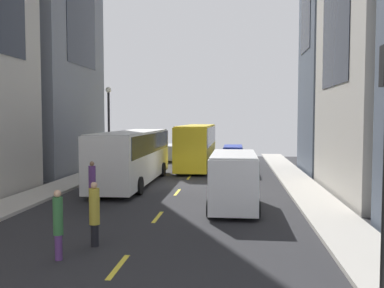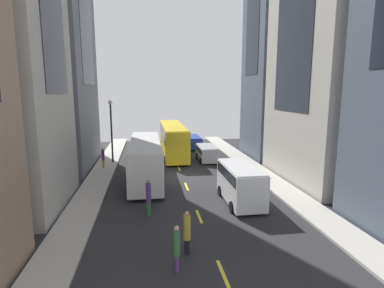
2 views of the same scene
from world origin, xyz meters
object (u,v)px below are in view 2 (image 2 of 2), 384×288
Objects in this scene: pedestrian_crossing_mid at (177,247)px; pedestrian_crossing_near at (149,197)px; car_blue_2 at (193,141)px; pedestrian_walking_far at (187,232)px; car_silver_0 at (207,152)px; pedestrian_waiting_curb at (103,157)px; streetcar_yellow at (173,137)px; delivery_van_white at (240,181)px; car_silver_1 at (147,140)px; city_bus_white at (146,156)px.

pedestrian_crossing_mid is 6.28m from pedestrian_crossing_near.
pedestrian_walking_far reaches higher than car_blue_2.
pedestrian_crossing_near is at bearing 166.66° from pedestrian_walking_far.
pedestrian_crossing_mid is (-5.30, -20.32, 0.15)m from car_silver_0.
pedestrian_walking_far is at bearing 171.85° from pedestrian_crossing_near.
car_blue_2 is at bearing 160.36° from pedestrian_waiting_curb.
streetcar_yellow is 22.77m from pedestrian_walking_far.
delivery_van_white is 2.28× the size of pedestrian_crossing_near.
pedestrian_crossing_mid reaches higher than car_blue_2.
pedestrian_walking_far is 1.02× the size of pedestrian_crossing_mid.
car_silver_1 is at bearing 124.50° from car_silver_0.
pedestrian_walking_far is 5.08m from pedestrian_crossing_near.
city_bus_white reaches higher than pedestrian_crossing_mid.
car_silver_0 is at bearing -52.65° from pedestrian_crossing_near.
pedestrian_walking_far is at bearing 46.19° from pedestrian_waiting_curb.
delivery_van_white is at bearing -46.71° from city_bus_white.
pedestrian_waiting_curb is 12.64m from pedestrian_crossing_near.
car_blue_2 is at bearing 52.25° from streetcar_yellow.
car_silver_1 is 2.18× the size of pedestrian_walking_far.
pedestrian_crossing_mid is at bearing -84.79° from city_bus_white.
delivery_van_white reaches higher than car_blue_2.
delivery_van_white is 9.11m from pedestrian_crossing_mid.
pedestrian_crossing_mid is (-1.89, -24.12, -1.00)m from streetcar_yellow.
pedestrian_walking_far is at bearing -99.17° from car_blue_2.
pedestrian_crossing_mid is at bearing -87.84° from car_silver_1.
streetcar_yellow is at bearing 143.40° from pedestrian_walking_far.
delivery_van_white is (3.19, -16.56, -0.61)m from streetcar_yellow.
car_blue_2 is at bearing 65.56° from city_bus_white.
pedestrian_walking_far reaches higher than car_silver_0.
pedestrian_waiting_curb is 0.90× the size of pedestrian_crossing_near.
pedestrian_waiting_curb is 18.86m from pedestrian_crossing_mid.
streetcar_yellow is 2.72× the size of car_silver_1.
streetcar_yellow is (3.20, 9.78, 0.12)m from city_bus_white.
delivery_van_white is at bearing 110.63° from pedestrian_walking_far.
pedestrian_crossing_near is at bearing -90.02° from car_silver_1.
streetcar_yellow reaches higher than pedestrian_crossing_mid.
car_silver_0 is 19.49m from pedestrian_walking_far.
pedestrian_walking_far is at bearing -86.49° from car_silver_1.
car_blue_2 is at bearing -43.65° from pedestrian_crossing_near.
city_bus_white is 5.22× the size of pedestrian_crossing_near.
streetcar_yellow reaches higher than car_silver_0.
car_silver_0 is 2.00× the size of pedestrian_crossing_mid.
pedestrian_walking_far is at bearing -81.55° from city_bus_white.
delivery_van_white reaches higher than car_silver_0.
streetcar_yellow is 18.21m from pedestrian_crossing_near.
car_blue_2 is at bearing -15.27° from car_silver_1.
delivery_van_white is 1.13× the size of car_silver_1.
delivery_van_white is 2.50× the size of pedestrian_crossing_mid.
pedestrian_crossing_near is (-1.74, 4.77, 0.11)m from pedestrian_walking_far.
car_blue_2 is at bearing 90.47° from delivery_van_white.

